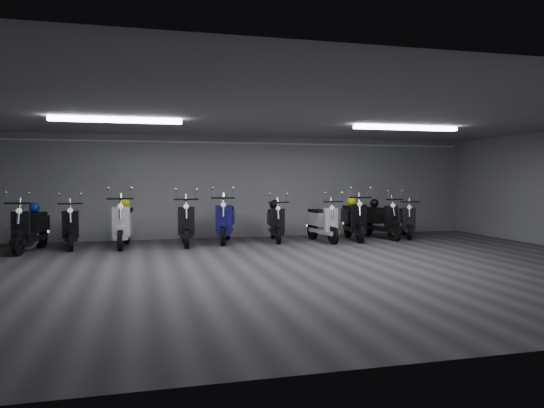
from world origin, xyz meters
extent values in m
cube|color=#3A3A3C|center=(0.00, 0.00, -0.01)|extent=(14.00, 10.00, 0.01)
cube|color=gray|center=(0.00, 0.00, 2.80)|extent=(14.00, 10.00, 0.01)
cube|color=gray|center=(0.00, 5.00, 1.40)|extent=(14.00, 0.01, 2.80)
cube|color=gray|center=(0.00, -5.00, 1.40)|extent=(14.00, 0.01, 2.80)
cube|color=white|center=(-3.00, 1.00, 2.74)|extent=(2.40, 0.18, 0.08)
cube|color=white|center=(3.00, 1.00, 2.74)|extent=(2.40, 0.18, 0.08)
cylinder|color=white|center=(0.00, 4.92, 2.62)|extent=(13.60, 0.05, 0.05)
imported|color=white|center=(-5.72, 3.85, 0.58)|extent=(1.89, 1.05, 1.16)
sphere|color=#CECC0C|center=(-2.96, 3.91, 1.05)|extent=(0.27, 0.27, 0.27)
sphere|color=black|center=(0.86, 4.03, 0.94)|extent=(0.27, 0.27, 0.27)
sphere|color=black|center=(3.67, 3.91, 0.96)|extent=(0.24, 0.24, 0.24)
sphere|color=yellow|center=(2.95, 3.80, 1.02)|extent=(0.25, 0.25, 0.25)
sphere|color=#0E2AA0|center=(-4.94, 3.64, 0.98)|extent=(0.23, 0.23, 0.23)
camera|label=1|loc=(-2.60, -9.05, 1.68)|focal=33.85mm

